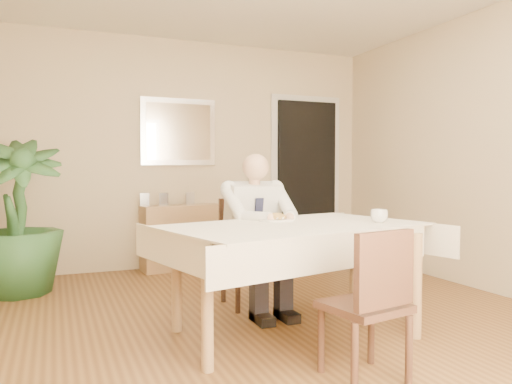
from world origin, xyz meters
name	(u,v)px	position (x,y,z in m)	size (l,w,h in m)	color
room	(275,144)	(0.00, 0.00, 1.30)	(5.00, 5.02, 2.60)	brown
doorway	(306,179)	(1.55, 2.46, 1.00)	(0.96, 0.07, 2.10)	beige
mirror	(179,132)	(-0.09, 2.47, 1.55)	(0.86, 0.04, 0.76)	silver
dining_table	(294,237)	(0.07, -0.16, 0.67)	(1.95, 1.41, 0.75)	#92714B
chair_far	(247,245)	(0.07, 0.72, 0.49)	(0.43, 0.43, 0.88)	#3A2113
chair_near	(372,298)	(0.09, -1.01, 0.45)	(0.45, 0.46, 0.82)	#3A2113
seated_man	(260,224)	(0.07, 0.43, 0.69)	(0.48, 0.72, 1.24)	silver
plate	(276,220)	(0.05, 0.09, 0.76)	(0.26, 0.26, 0.02)	white
food	(276,217)	(0.05, 0.09, 0.78)	(0.14, 0.14, 0.06)	olive
knife	(285,218)	(0.09, 0.03, 0.78)	(0.01, 0.01, 0.13)	silver
fork	(275,218)	(0.01, 0.03, 0.78)	(0.01, 0.01, 0.13)	silver
coffee_mug	(379,216)	(0.66, -0.29, 0.80)	(0.12, 0.12, 0.09)	white
sideboard	(182,237)	(-0.09, 2.32, 0.36)	(0.90, 0.31, 0.72)	#92714B
photo_frame_left	(145,200)	(-0.51, 2.33, 0.79)	(0.10, 0.02, 0.14)	silver
photo_frame_center	(164,199)	(-0.29, 2.34, 0.79)	(0.10, 0.02, 0.14)	silver
photo_frame_right	(190,198)	(0.00, 2.34, 0.79)	(0.10, 0.02, 0.14)	silver
potted_palm	(17,216)	(-1.74, 1.78, 0.70)	(0.79, 0.79, 1.41)	#264F24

